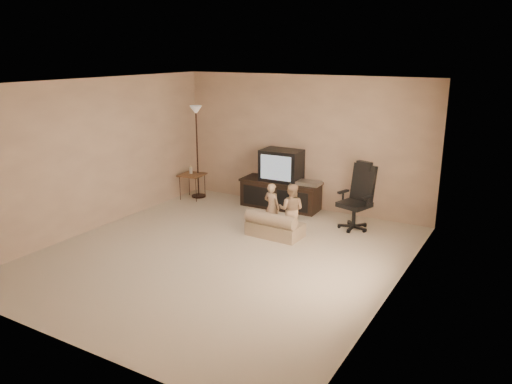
# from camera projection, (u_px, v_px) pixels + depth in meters

# --- Properties ---
(floor) EXTENTS (5.50, 5.50, 0.00)m
(floor) POSITION_uv_depth(u_px,v_px,m) (223.00, 254.00, 7.41)
(floor) COLOR #BEB497
(floor) RESTS_ON ground
(room_shell) EXTENTS (5.50, 5.50, 5.50)m
(room_shell) POSITION_uv_depth(u_px,v_px,m) (221.00, 154.00, 6.99)
(room_shell) COLOR silver
(room_shell) RESTS_ON floor
(tv_stand) EXTENTS (1.59, 0.64, 1.13)m
(tv_stand) POSITION_uv_depth(u_px,v_px,m) (282.00, 184.00, 9.50)
(tv_stand) COLOR black
(tv_stand) RESTS_ON floor
(office_chair) EXTENTS (0.66, 0.68, 1.14)m
(office_chair) POSITION_uv_depth(u_px,v_px,m) (357.00, 205.00, 8.40)
(office_chair) COLOR black
(office_chair) RESTS_ON floor
(side_table) EXTENTS (0.52, 0.52, 0.69)m
(side_table) POSITION_uv_depth(u_px,v_px,m) (192.00, 175.00, 10.08)
(side_table) COLOR brown
(side_table) RESTS_ON floor
(floor_lamp) EXTENTS (0.29, 0.29, 1.87)m
(floor_lamp) POSITION_uv_depth(u_px,v_px,m) (197.00, 131.00, 9.95)
(floor_lamp) COLOR black
(floor_lamp) RESTS_ON floor
(child_sofa) EXTENTS (0.90, 0.53, 0.43)m
(child_sofa) POSITION_uv_depth(u_px,v_px,m) (274.00, 226.00, 8.07)
(child_sofa) COLOR tan
(child_sofa) RESTS_ON floor
(toddler_left) EXTENTS (0.32, 0.25, 0.81)m
(toddler_left) POSITION_uv_depth(u_px,v_px,m) (272.00, 207.00, 8.31)
(toddler_left) COLOR tan
(toddler_left) RESTS_ON floor
(toddler_right) EXTENTS (0.46, 0.31, 0.87)m
(toddler_right) POSITION_uv_depth(u_px,v_px,m) (291.00, 210.00, 8.08)
(toddler_right) COLOR tan
(toddler_right) RESTS_ON floor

